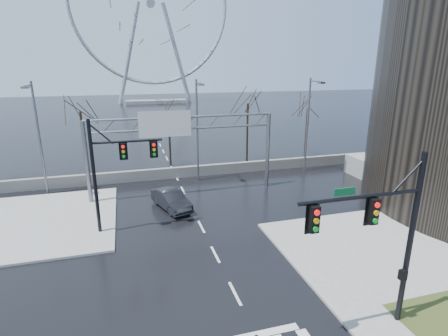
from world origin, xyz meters
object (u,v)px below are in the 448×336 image
object	(u,v)px
signal_mast_far	(111,166)
ferris_wheel	(151,10)
signal_mast_near	(386,229)
car	(171,200)
sign_gantry	(179,138)

from	to	relation	value
signal_mast_far	ferris_wheel	xyz separation A→B (m)	(10.87, 86.04, 21.30)
signal_mast_near	ferris_wheel	xyz separation A→B (m)	(-0.14, 99.04, 21.26)
signal_mast_far	car	bearing A→B (deg)	35.38
signal_mast_near	ferris_wheel	size ratio (longest dim) A/B	0.16
signal_mast_near	car	size ratio (longest dim) A/B	1.71
signal_mast_far	signal_mast_near	bearing A→B (deg)	-49.74
signal_mast_far	ferris_wheel	distance (m)	89.30
ferris_wheel	car	bearing A→B (deg)	-94.55
car	signal_mast_far	bearing A→B (deg)	-163.06
signal_mast_far	sign_gantry	world-z (taller)	signal_mast_far
signal_mast_far	car	distance (m)	6.61
signal_mast_far	sign_gantry	xyz separation A→B (m)	(5.49, 6.00, 0.35)
signal_mast_near	sign_gantry	size ratio (longest dim) A/B	0.49
sign_gantry	ferris_wheel	bearing A→B (deg)	86.16
sign_gantry	signal_mast_near	bearing A→B (deg)	-73.81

